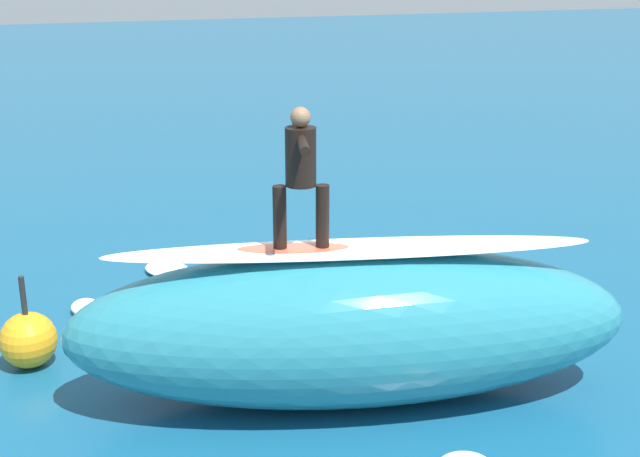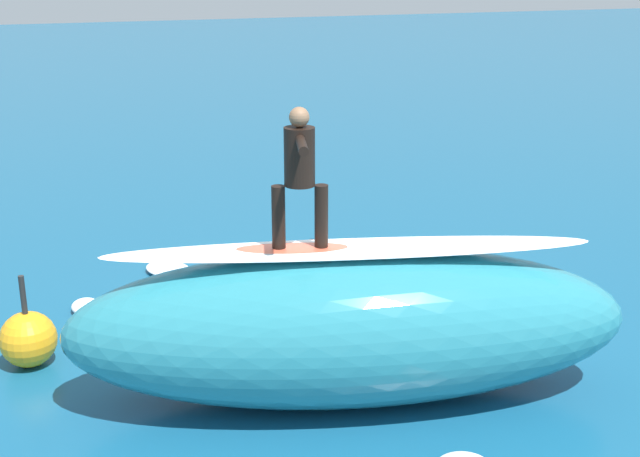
{
  "view_description": "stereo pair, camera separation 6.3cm",
  "coord_description": "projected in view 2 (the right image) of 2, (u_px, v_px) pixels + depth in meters",
  "views": [
    {
      "loc": [
        3.87,
        10.03,
        4.99
      ],
      "look_at": [
        -0.06,
        -0.27,
        1.38
      ],
      "focal_mm": 46.77,
      "sensor_mm": 36.0,
      "label": 1
    },
    {
      "loc": [
        3.82,
        10.05,
        4.99
      ],
      "look_at": [
        -0.06,
        -0.27,
        1.38
      ],
      "focal_mm": 46.77,
      "sensor_mm": 36.0,
      "label": 2
    }
  ],
  "objects": [
    {
      "name": "buoy_marker",
      "position": [
        28.0,
        339.0,
        10.58
      ],
      "size": [
        0.72,
        0.72,
        1.22
      ],
      "color": "orange",
      "rests_on": "ground_plane"
    },
    {
      "name": "foam_patch_mid",
      "position": [
        169.0,
        269.0,
        13.77
      ],
      "size": [
        0.97,
        1.08,
        0.14
      ],
      "primitive_type": "ellipsoid",
      "rotation": [
        0.0,
        0.0,
        2.07
      ],
      "color": "white",
      "rests_on": "ground_plane"
    },
    {
      "name": "surfboard_riding",
      "position": [
        300.0,
        251.0,
        9.29
      ],
      "size": [
        2.33,
        1.13,
        0.09
      ],
      "primitive_type": "ellipsoid",
      "rotation": [
        0.0,
        0.0,
        -0.28
      ],
      "color": "#E0563D",
      "rests_on": "wave_crest"
    },
    {
      "name": "surfer_riding",
      "position": [
        300.0,
        167.0,
        9.0
      ],
      "size": [
        0.61,
        1.46,
        1.57
      ],
      "rotation": [
        0.0,
        0.0,
        -0.28
      ],
      "color": "black",
      "rests_on": "surfboard_riding"
    },
    {
      "name": "foam_patch_near",
      "position": [
        86.0,
        307.0,
        12.25
      ],
      "size": [
        0.44,
        0.59,
        0.18
      ],
      "primitive_type": "ellipsoid",
      "rotation": [
        0.0,
        0.0,
        1.61
      ],
      "color": "white",
      "rests_on": "ground_plane"
    },
    {
      "name": "surfer_paddling",
      "position": [
        326.0,
        250.0,
        14.17
      ],
      "size": [
        1.42,
        1.35,
        0.32
      ],
      "rotation": [
        0.0,
        0.0,
        2.39
      ],
      "color": "black",
      "rests_on": "surfboard_paddling"
    },
    {
      "name": "wave_foam_lip",
      "position": [
        350.0,
        249.0,
        9.35
      ],
      "size": [
        5.56,
        2.1,
        0.08
      ],
      "primitive_type": "ellipsoid",
      "rotation": [
        0.0,
        0.0,
        -0.26
      ],
      "color": "white",
      "rests_on": "wave_crest"
    },
    {
      "name": "surfboard_paddling",
      "position": [
        333.0,
        261.0,
        14.18
      ],
      "size": [
        1.77,
        1.71,
        0.1
      ],
      "primitive_type": "ellipsoid",
      "rotation": [
        0.0,
        0.0,
        2.39
      ],
      "color": "#EAE5C6",
      "rests_on": "ground_plane"
    },
    {
      "name": "wave_crest",
      "position": [
        349.0,
        326.0,
        9.65
      ],
      "size": [
        6.85,
        3.61,
        1.83
      ],
      "primitive_type": "ellipsoid",
      "rotation": [
        0.0,
        0.0,
        -0.26
      ],
      "color": "teal",
      "rests_on": "ground_plane"
    },
    {
      "name": "ground_plane",
      "position": [
        323.0,
        327.0,
        11.77
      ],
      "size": [
        120.0,
        120.0,
        0.0
      ],
      "primitive_type": "plane",
      "color": "#145175"
    }
  ]
}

